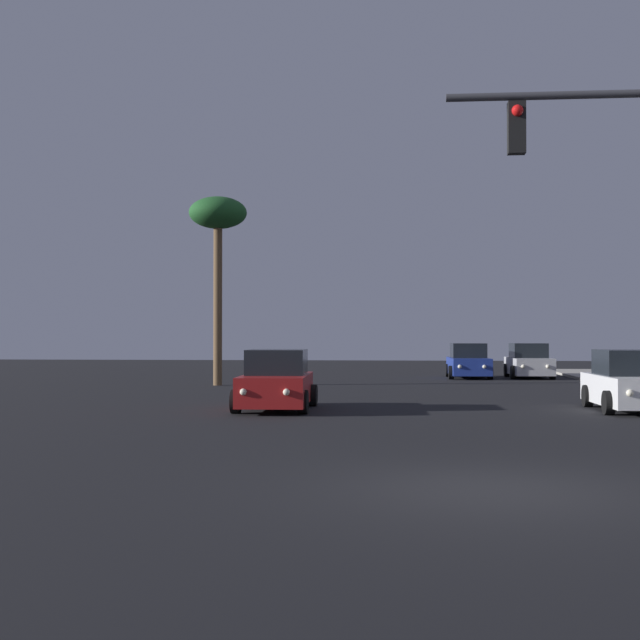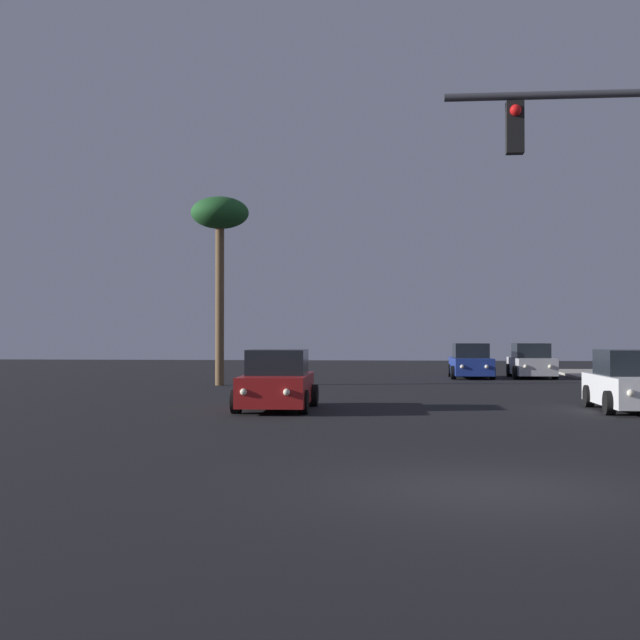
{
  "view_description": "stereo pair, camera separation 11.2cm",
  "coord_description": "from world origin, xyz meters",
  "px_view_note": "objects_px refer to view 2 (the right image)",
  "views": [
    {
      "loc": [
        -1.27,
        -12.29,
        2.1
      ],
      "look_at": [
        -3.22,
        9.31,
        2.46
      ],
      "focal_mm": 50.0,
      "sensor_mm": 36.0,
      "label": 1
    },
    {
      "loc": [
        -1.16,
        -12.28,
        2.1
      ],
      "look_at": [
        -3.22,
        9.31,
        2.46
      ],
      "focal_mm": 50.0,
      "sensor_mm": 36.0,
      "label": 2
    }
  ],
  "objects_px": {
    "car_blue": "(471,362)",
    "car_silver": "(531,362)",
    "car_white": "(632,383)",
    "car_red": "(277,382)",
    "palm_tree_mid": "(220,222)"
  },
  "relations": [
    {
      "from": "car_red",
      "to": "palm_tree_mid",
      "type": "relative_size",
      "value": 0.56
    },
    {
      "from": "car_white",
      "to": "car_blue",
      "type": "bearing_deg",
      "value": -81.88
    },
    {
      "from": "car_white",
      "to": "palm_tree_mid",
      "type": "relative_size",
      "value": 0.55
    },
    {
      "from": "car_red",
      "to": "car_silver",
      "type": "xyz_separation_m",
      "value": [
        9.66,
        19.11,
        0.0
      ]
    },
    {
      "from": "car_blue",
      "to": "palm_tree_mid",
      "type": "distance_m",
      "value": 14.27
    },
    {
      "from": "car_blue",
      "to": "car_silver",
      "type": "height_order",
      "value": "same"
    },
    {
      "from": "car_white",
      "to": "car_silver",
      "type": "xyz_separation_m",
      "value": [
        -0.11,
        18.66,
        0.0
      ]
    },
    {
      "from": "car_white",
      "to": "car_red",
      "type": "bearing_deg",
      "value": 1.31
    },
    {
      "from": "car_blue",
      "to": "car_silver",
      "type": "xyz_separation_m",
      "value": [
        2.92,
        0.4,
        0.0
      ]
    },
    {
      "from": "car_red",
      "to": "car_white",
      "type": "distance_m",
      "value": 9.78
    },
    {
      "from": "car_blue",
      "to": "car_silver",
      "type": "bearing_deg",
      "value": -173.81
    },
    {
      "from": "car_silver",
      "to": "car_blue",
      "type": "bearing_deg",
      "value": 6.48
    },
    {
      "from": "car_red",
      "to": "car_silver",
      "type": "relative_size",
      "value": 1.0
    },
    {
      "from": "car_white",
      "to": "palm_tree_mid",
      "type": "distance_m",
      "value": 18.75
    },
    {
      "from": "car_red",
      "to": "palm_tree_mid",
      "type": "xyz_separation_m",
      "value": [
        -4.07,
        11.58,
        6.01
      ]
    }
  ]
}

